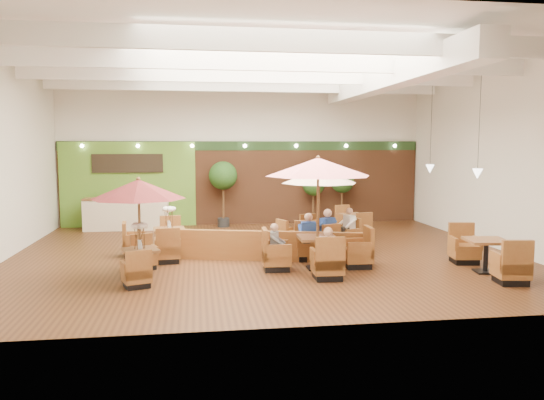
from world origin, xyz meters
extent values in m
plane|color=#381E0F|center=(0.00, 0.00, 0.00)|extent=(14.00, 14.00, 0.00)
cube|color=silver|center=(0.00, 6.00, 2.75)|extent=(14.00, 0.04, 5.50)
cube|color=silver|center=(0.00, -6.00, 2.75)|extent=(14.00, 0.04, 5.50)
cube|color=silver|center=(7.00, 0.00, 2.75)|extent=(0.04, 12.00, 5.50)
cube|color=white|center=(0.00, 0.00, 5.50)|extent=(14.00, 12.00, 0.04)
cube|color=brown|center=(0.00, 5.94, 1.60)|extent=(13.90, 0.10, 3.20)
cube|color=#1E3819|center=(0.00, 5.93, 3.05)|extent=(13.90, 0.12, 0.35)
cube|color=#598E29|center=(-4.40, 5.88, 1.60)|extent=(5.00, 0.08, 3.20)
cube|color=black|center=(-4.40, 5.80, 2.40)|extent=(2.60, 0.08, 0.70)
cube|color=white|center=(3.50, 0.00, 4.95)|extent=(0.60, 11.00, 0.60)
cube|color=white|center=(0.00, -4.00, 5.15)|extent=(13.60, 0.12, 0.45)
cube|color=white|center=(0.00, -1.30, 5.15)|extent=(13.60, 0.12, 0.45)
cube|color=white|center=(0.00, 1.30, 5.15)|extent=(13.60, 0.12, 0.45)
cube|color=white|center=(0.00, 4.00, 5.15)|extent=(13.60, 0.12, 0.45)
cylinder|color=black|center=(5.80, -1.00, 3.90)|extent=(0.01, 0.01, 3.20)
cone|color=white|center=(5.80, -1.00, 2.30)|extent=(0.28, 0.28, 0.28)
cylinder|color=black|center=(5.80, 2.00, 3.90)|extent=(0.01, 0.01, 3.20)
cone|color=white|center=(5.80, 2.00, 2.30)|extent=(0.28, 0.28, 0.28)
sphere|color=#FFEAC6|center=(-6.00, 5.70, 3.05)|extent=(0.14, 0.14, 0.14)
sphere|color=#FFEAC6|center=(-4.00, 5.70, 3.05)|extent=(0.14, 0.14, 0.14)
sphere|color=#FFEAC6|center=(-2.00, 5.70, 3.05)|extent=(0.14, 0.14, 0.14)
sphere|color=#FFEAC6|center=(0.00, 5.70, 3.05)|extent=(0.14, 0.14, 0.14)
sphere|color=#FFEAC6|center=(2.00, 5.70, 3.05)|extent=(0.14, 0.14, 0.14)
sphere|color=#FFEAC6|center=(4.00, 5.70, 3.05)|extent=(0.14, 0.14, 0.14)
sphere|color=#FFEAC6|center=(6.00, 5.70, 3.05)|extent=(0.14, 0.14, 0.14)
cube|color=beige|center=(-4.40, 5.10, 0.55)|extent=(3.00, 0.70, 1.10)
cube|color=brown|center=(-4.40, 5.10, 1.15)|extent=(3.00, 0.75, 0.06)
cube|color=brown|center=(-0.12, -0.75, 0.40)|extent=(5.67, 1.65, 0.80)
cube|color=brown|center=(-3.19, -2.14, 0.65)|extent=(0.98, 0.98, 0.05)
cylinder|color=black|center=(-3.19, -2.14, 0.33)|extent=(0.09, 0.09, 0.60)
cube|color=black|center=(-3.19, -2.14, 0.02)|extent=(0.52, 0.52, 0.04)
cube|color=brown|center=(-3.19, -3.00, 0.27)|extent=(0.72, 0.72, 0.29)
cube|color=brown|center=(-3.27, -3.22, 0.54)|extent=(0.56, 0.27, 0.63)
cube|color=brown|center=(-3.44, -3.09, 0.45)|extent=(0.24, 0.49, 0.25)
cube|color=brown|center=(-2.94, -2.91, 0.45)|extent=(0.24, 0.49, 0.25)
cube|color=black|center=(-3.19, -3.00, 0.06)|extent=(0.64, 0.64, 0.13)
cube|color=brown|center=(-3.19, -1.28, 0.27)|extent=(0.72, 0.72, 0.29)
cube|color=brown|center=(-3.11, -1.06, 0.54)|extent=(0.56, 0.27, 0.63)
cube|color=brown|center=(-2.94, -1.19, 0.45)|extent=(0.24, 0.49, 0.25)
cube|color=brown|center=(-3.44, -1.37, 0.45)|extent=(0.24, 0.49, 0.25)
cube|color=black|center=(-3.19, -1.28, 0.06)|extent=(0.64, 0.64, 0.13)
cylinder|color=brown|center=(-3.19, -2.14, 1.13)|extent=(0.06, 0.06, 2.26)
cone|color=#5C1B1C|center=(-3.19, -2.14, 2.08)|extent=(2.17, 2.17, 0.45)
sphere|color=brown|center=(-3.19, -2.14, 2.31)|extent=(0.10, 0.10, 0.10)
cylinder|color=silver|center=(-3.19, -2.14, 0.79)|extent=(0.10, 0.10, 0.22)
cube|color=brown|center=(1.10, -1.88, 0.79)|extent=(0.96, 0.96, 0.07)
cylinder|color=black|center=(1.10, -1.88, 0.40)|extent=(0.11, 0.11, 0.72)
cube|color=black|center=(1.10, -1.88, 0.02)|extent=(0.51, 0.51, 0.04)
cube|color=brown|center=(1.10, -2.92, 0.33)|extent=(0.70, 0.70, 0.35)
cube|color=brown|center=(1.11, -3.20, 0.66)|extent=(0.68, 0.13, 0.77)
cube|color=brown|center=(0.79, -2.91, 0.55)|extent=(0.11, 0.60, 0.31)
cube|color=brown|center=(1.42, -2.93, 0.55)|extent=(0.11, 0.60, 0.31)
cube|color=black|center=(1.10, -2.92, 0.08)|extent=(0.62, 0.62, 0.15)
cube|color=brown|center=(1.10, -0.84, 0.33)|extent=(0.70, 0.70, 0.35)
cube|color=brown|center=(1.09, -0.55, 0.66)|extent=(0.68, 0.13, 0.77)
cube|color=brown|center=(1.42, -0.85, 0.55)|extent=(0.11, 0.60, 0.31)
cube|color=brown|center=(0.79, -0.83, 0.55)|extent=(0.11, 0.60, 0.31)
cube|color=black|center=(1.10, -0.84, 0.08)|extent=(0.62, 0.62, 0.15)
cube|color=brown|center=(0.06, -1.88, 0.33)|extent=(0.70, 0.70, 0.35)
cube|color=brown|center=(0.35, -1.87, 0.66)|extent=(0.13, 0.68, 0.77)
cube|color=brown|center=(0.07, -1.56, 0.55)|extent=(0.60, 0.11, 0.31)
cube|color=brown|center=(0.05, -2.19, 0.55)|extent=(0.60, 0.11, 0.31)
cube|color=black|center=(0.06, -1.88, 0.08)|extent=(0.62, 0.62, 0.15)
cube|color=brown|center=(2.14, -1.88, 0.33)|extent=(0.70, 0.70, 0.35)
cube|color=brown|center=(1.86, -1.89, 0.66)|extent=(0.13, 0.68, 0.77)
cube|color=brown|center=(2.13, -2.19, 0.55)|extent=(0.60, 0.11, 0.31)
cube|color=brown|center=(2.15, -1.56, 0.55)|extent=(0.60, 0.11, 0.31)
cube|color=black|center=(2.14, -1.88, 0.08)|extent=(0.62, 0.62, 0.15)
cylinder|color=brown|center=(1.10, -1.88, 1.37)|extent=(0.06, 0.06, 2.74)
cone|color=#EE7278|center=(1.10, -1.88, 2.56)|extent=(2.63, 2.63, 0.45)
sphere|color=brown|center=(1.10, -1.88, 2.79)|extent=(0.10, 0.10, 0.10)
cube|color=brown|center=(1.74, 0.68, 0.68)|extent=(1.05, 1.05, 0.06)
cylinder|color=black|center=(1.74, 0.68, 0.35)|extent=(0.09, 0.09, 0.62)
cube|color=black|center=(1.74, 0.68, 0.02)|extent=(0.56, 0.56, 0.04)
cube|color=brown|center=(1.74, -0.21, 0.28)|extent=(0.77, 0.77, 0.30)
cube|color=brown|center=(1.65, -0.44, 0.57)|extent=(0.58, 0.31, 0.66)
cube|color=brown|center=(1.49, -0.32, 0.47)|extent=(0.27, 0.51, 0.27)
cube|color=brown|center=(1.99, -0.11, 0.47)|extent=(0.27, 0.51, 0.27)
cube|color=black|center=(1.74, -0.21, 0.07)|extent=(0.68, 0.68, 0.13)
cube|color=brown|center=(1.74, 1.58, 0.28)|extent=(0.77, 0.77, 0.30)
cube|color=brown|center=(1.83, 1.81, 0.57)|extent=(0.58, 0.31, 0.66)
cube|color=brown|center=(1.99, 1.69, 0.47)|extent=(0.27, 0.51, 0.27)
cube|color=brown|center=(1.49, 1.48, 0.47)|extent=(0.27, 0.51, 0.27)
cube|color=black|center=(1.74, 1.58, 0.07)|extent=(0.68, 0.68, 0.13)
cube|color=brown|center=(0.84, 0.68, 0.28)|extent=(0.77, 0.77, 0.30)
cube|color=brown|center=(1.07, 0.59, 0.57)|extent=(0.31, 0.58, 0.66)
cube|color=brown|center=(0.74, 0.94, 0.47)|extent=(0.51, 0.27, 0.27)
cube|color=brown|center=(0.94, 0.43, 0.47)|extent=(0.51, 0.27, 0.27)
cube|color=black|center=(0.84, 0.68, 0.07)|extent=(0.68, 0.68, 0.13)
cube|color=brown|center=(2.64, 0.68, 0.28)|extent=(0.77, 0.77, 0.30)
cube|color=brown|center=(2.41, 0.78, 0.57)|extent=(0.31, 0.58, 0.66)
cube|color=brown|center=(2.74, 0.43, 0.47)|extent=(0.51, 0.27, 0.27)
cube|color=brown|center=(2.53, 0.94, 0.47)|extent=(0.51, 0.27, 0.27)
cube|color=black|center=(2.64, 0.68, 0.07)|extent=(0.68, 0.68, 0.13)
cylinder|color=brown|center=(1.74, 0.68, 1.18)|extent=(0.06, 0.06, 2.37)
cone|color=beige|center=(1.74, 0.68, 2.19)|extent=(2.27, 2.27, 0.45)
sphere|color=brown|center=(1.74, 0.68, 2.42)|extent=(0.10, 0.10, 0.10)
cube|color=brown|center=(-2.64, 0.34, 0.73)|extent=(0.94, 0.94, 0.06)
cylinder|color=black|center=(-2.64, 0.34, 0.37)|extent=(0.10, 0.10, 0.67)
cube|color=black|center=(-2.64, 0.34, 0.02)|extent=(0.50, 0.50, 0.04)
cube|color=brown|center=(-2.64, -0.62, 0.30)|extent=(0.69, 0.69, 0.32)
cube|color=brown|center=(-2.67, -0.88, 0.61)|extent=(0.63, 0.16, 0.71)
cube|color=brown|center=(-2.93, -0.65, 0.51)|extent=(0.14, 0.56, 0.28)
cube|color=brown|center=(-2.35, -0.59, 0.51)|extent=(0.14, 0.56, 0.28)
cube|color=black|center=(-2.64, -0.62, 0.07)|extent=(0.61, 0.61, 0.14)
cube|color=brown|center=(-2.64, 1.30, 0.30)|extent=(0.69, 0.69, 0.32)
cube|color=brown|center=(-2.61, 1.56, 0.61)|extent=(0.63, 0.16, 0.71)
cube|color=brown|center=(-2.35, 1.33, 0.51)|extent=(0.14, 0.56, 0.28)
cube|color=brown|center=(-2.93, 1.27, 0.51)|extent=(0.14, 0.56, 0.28)
cube|color=black|center=(-2.64, 1.30, 0.07)|extent=(0.61, 0.61, 0.14)
cube|color=brown|center=(-3.60, 0.34, 0.30)|extent=(0.69, 0.69, 0.32)
cube|color=brown|center=(-3.34, 0.32, 0.61)|extent=(0.16, 0.63, 0.71)
cube|color=brown|center=(-3.63, 0.63, 0.51)|extent=(0.56, 0.14, 0.28)
cube|color=brown|center=(-3.57, 0.05, 0.51)|extent=(0.56, 0.14, 0.28)
cube|color=black|center=(-3.60, 0.34, 0.07)|extent=(0.61, 0.61, 0.14)
cylinder|color=silver|center=(-2.64, 0.34, 0.87)|extent=(0.10, 0.10, 0.22)
cube|color=brown|center=(5.07, -2.84, 0.79)|extent=(1.06, 1.06, 0.07)
cylinder|color=black|center=(5.07, -2.84, 0.40)|extent=(0.11, 0.11, 0.72)
cube|color=black|center=(5.07, -2.84, 0.02)|extent=(0.56, 0.56, 0.04)
cube|color=brown|center=(5.07, -3.88, 0.33)|extent=(0.77, 0.77, 0.35)
cube|color=brown|center=(5.11, -4.16, 0.66)|extent=(0.69, 0.21, 0.77)
cube|color=brown|center=(4.75, -3.84, 0.55)|extent=(0.17, 0.61, 0.31)
cube|color=brown|center=(5.38, -3.93, 0.55)|extent=(0.17, 0.61, 0.31)
cube|color=black|center=(5.07, -3.88, 0.08)|extent=(0.68, 0.68, 0.15)
cube|color=brown|center=(5.07, -1.80, 0.33)|extent=(0.77, 0.77, 0.35)
cube|color=brown|center=(5.03, -1.52, 0.66)|extent=(0.69, 0.21, 0.77)
cube|color=brown|center=(5.38, -1.85, 0.55)|extent=(0.17, 0.61, 0.31)
cube|color=brown|center=(4.75, -1.76, 0.55)|extent=(0.17, 0.61, 0.31)
cube|color=black|center=(5.07, -1.80, 0.08)|extent=(0.68, 0.68, 0.15)
cube|color=brown|center=(3.51, 3.06, 0.67)|extent=(0.96, 0.96, 0.06)
cylinder|color=black|center=(3.51, 3.06, 0.35)|extent=(0.09, 0.09, 0.62)
cube|color=black|center=(3.51, 3.06, 0.02)|extent=(0.51, 0.51, 0.04)
cube|color=brown|center=(3.51, 2.17, 0.28)|extent=(0.70, 0.70, 0.30)
cube|color=brown|center=(3.45, 1.94, 0.56)|extent=(0.59, 0.23, 0.65)
cube|color=brown|center=(3.24, 2.11, 0.47)|extent=(0.19, 0.52, 0.26)
cube|color=brown|center=(3.77, 2.24, 0.47)|extent=(0.19, 0.52, 0.26)
cube|color=black|center=(3.51, 2.17, 0.07)|extent=(0.62, 0.62, 0.13)
cube|color=brown|center=(3.51, 3.95, 0.28)|extent=(0.70, 0.70, 0.30)
cube|color=brown|center=(3.56, 4.18, 0.56)|extent=(0.59, 0.23, 0.65)
cube|color=brown|center=(3.77, 4.01, 0.47)|extent=(0.19, 0.52, 0.26)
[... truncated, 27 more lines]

